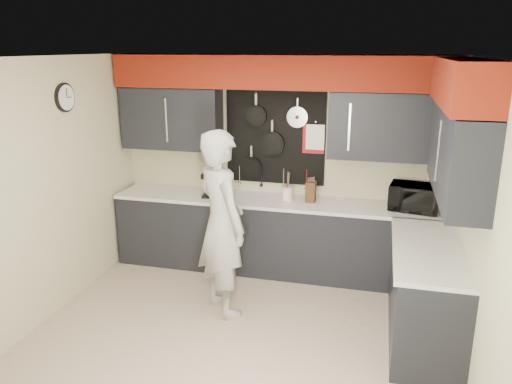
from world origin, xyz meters
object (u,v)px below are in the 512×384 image
(knife_block, at_px, (311,192))
(person, at_px, (222,224))
(coffee_maker, at_px, (210,184))
(utensil_crock, at_px, (287,193))
(microwave, at_px, (414,197))

(knife_block, xyz_separation_m, person, (-0.75, -1.09, -0.08))
(coffee_maker, relative_size, person, 0.15)
(coffee_maker, height_order, person, person)
(coffee_maker, bearing_deg, knife_block, -5.07)
(utensil_crock, relative_size, coffee_maker, 0.52)
(microwave, relative_size, utensil_crock, 3.46)
(microwave, relative_size, coffee_maker, 1.80)
(microwave, xyz_separation_m, knife_block, (-1.16, 0.02, -0.02))
(person, bearing_deg, knife_block, -79.76)
(knife_block, bearing_deg, utensil_crock, 179.21)
(utensil_crock, relative_size, person, 0.08)
(coffee_maker, bearing_deg, microwave, -6.93)
(knife_block, distance_m, person, 1.32)
(microwave, height_order, utensil_crock, microwave)
(knife_block, relative_size, person, 0.13)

